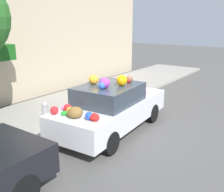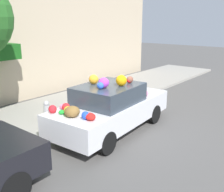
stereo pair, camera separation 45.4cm
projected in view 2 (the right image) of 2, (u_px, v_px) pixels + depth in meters
The scene contains 5 objects.
ground_plane at pixel (110, 129), 8.15m from camera, with size 60.00×60.00×0.00m, color #565451.
sidewalk_curb at pixel (55, 110), 9.78m from camera, with size 24.00×3.20×0.11m.
building_facade at pixel (11, 26), 10.20m from camera, with size 18.00×1.20×6.23m.
fire_hydrant at pixel (47, 111), 8.38m from camera, with size 0.20×0.20×0.70m.
art_car at pixel (111, 107), 7.85m from camera, with size 4.31×1.98×1.77m.
Camera 2 is at (-5.79, -4.85, 3.23)m, focal length 42.00 mm.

